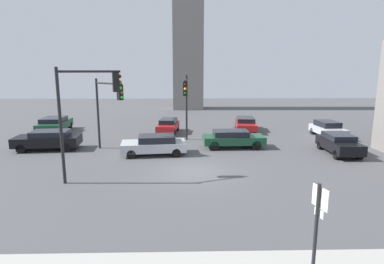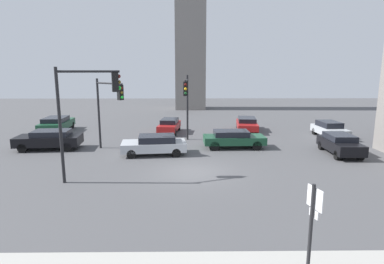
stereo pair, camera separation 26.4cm
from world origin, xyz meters
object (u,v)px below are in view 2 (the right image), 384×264
(car_2, at_px, (169,125))
(car_7, at_px, (247,124))
(car_0, at_px, (233,138))
(car_5, at_px, (155,144))
(car_1, at_px, (49,139))
(traffic_light_1, at_px, (86,101))
(traffic_light_2, at_px, (187,96))
(traffic_light_0, at_px, (109,101))
(car_3, at_px, (57,124))
(car_6, at_px, (330,129))
(car_4, at_px, (340,144))
(direction_sign, at_px, (312,220))

(car_2, relative_size, car_7, 0.89)
(car_0, bearing_deg, car_2, 129.17)
(car_2, xyz_separation_m, car_5, (-0.57, -7.74, 0.01))
(car_7, bearing_deg, car_5, -36.11)
(car_1, bearing_deg, traffic_light_1, 121.80)
(traffic_light_2, distance_m, car_5, 4.85)
(traffic_light_0, bearing_deg, car_3, 178.48)
(traffic_light_1, xyz_separation_m, car_6, (17.45, 10.76, -3.46))
(car_2, relative_size, car_4, 1.01)
(traffic_light_2, bearing_deg, car_0, 72.65)
(traffic_light_0, xyz_separation_m, car_5, (3.20, -0.79, -2.93))
(car_4, distance_m, car_7, 10.06)
(car_7, bearing_deg, traffic_light_0, -48.34)
(direction_sign, relative_size, traffic_light_2, 0.49)
(traffic_light_0, relative_size, car_6, 1.27)
(traffic_light_0, height_order, car_2, traffic_light_0)
(car_1, distance_m, car_2, 10.48)
(car_1, xyz_separation_m, car_6, (22.49, 3.98, -0.04))
(car_2, distance_m, car_6, 14.19)
(car_2, bearing_deg, car_1, -47.66)
(car_1, bearing_deg, car_2, -148.80)
(direction_sign, distance_m, car_4, 15.19)
(car_7, bearing_deg, car_0, -11.85)
(car_1, bearing_deg, car_5, 163.86)
(car_1, bearing_deg, car_3, -76.72)
(car_3, bearing_deg, car_6, -100.48)
(car_2, height_order, car_3, car_3)
(direction_sign, bearing_deg, car_0, 76.30)
(traffic_light_1, bearing_deg, car_5, 41.62)
(car_4, xyz_separation_m, car_5, (-12.81, 0.14, -0.04))
(direction_sign, height_order, car_7, direction_sign)
(direction_sign, height_order, traffic_light_2, traffic_light_2)
(direction_sign, relative_size, traffic_light_1, 0.44)
(traffic_light_1, height_order, car_5, traffic_light_1)
(traffic_light_1, height_order, car_0, traffic_light_1)
(traffic_light_0, height_order, traffic_light_1, traffic_light_1)
(car_5, distance_m, car_6, 15.61)
(direction_sign, distance_m, traffic_light_2, 17.02)
(traffic_light_2, height_order, car_0, traffic_light_2)
(car_3, bearing_deg, traffic_light_1, -155.76)
(traffic_light_2, bearing_deg, direction_sign, 13.62)
(car_2, xyz_separation_m, car_3, (-10.71, 0.69, 0.06))
(car_2, bearing_deg, car_0, 47.23)
(car_2, bearing_deg, car_5, 2.14)
(traffic_light_1, relative_size, car_5, 1.29)
(direction_sign, height_order, traffic_light_0, traffic_light_0)
(traffic_light_0, xyz_separation_m, car_6, (17.79, 4.78, -2.92))
(direction_sign, bearing_deg, car_4, 48.29)
(car_3, height_order, car_7, car_3)
(car_4, bearing_deg, traffic_light_2, -105.08)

